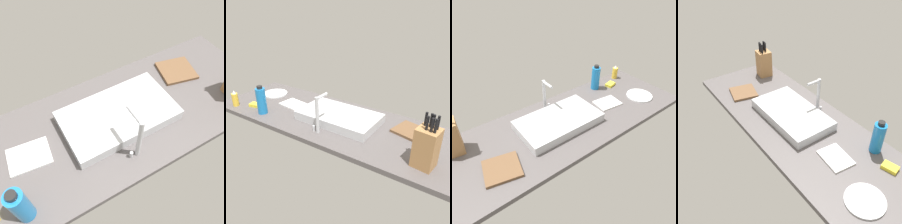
{
  "view_description": "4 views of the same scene",
  "coord_description": "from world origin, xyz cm",
  "views": [
    {
      "loc": [
        33.61,
        64.74,
        109.28
      ],
      "look_at": [
        -4.74,
        -1.31,
        10.13
      ],
      "focal_mm": 39.77,
      "sensor_mm": 36.0,
      "label": 1
    },
    {
      "loc": [
        -95.86,
        132.76,
        88.66
      ],
      "look_at": [
        -8.26,
        2.14,
        11.55
      ],
      "focal_mm": 39.28,
      "sensor_mm": 36.0,
      "label": 2
    },
    {
      "loc": [
        -77.57,
        -98.45,
        103.79
      ],
      "look_at": [
        -3.03,
        0.08,
        12.65
      ],
      "focal_mm": 34.84,
      "sensor_mm": 36.0,
      "label": 3
    },
    {
      "loc": [
        112.89,
        -88.06,
        118.85
      ],
      "look_at": [
        -6.35,
        -2.59,
        10.43
      ],
      "focal_mm": 41.93,
      "sensor_mm": 36.0,
      "label": 4
    }
  ],
  "objects": [
    {
      "name": "countertop_slab",
      "position": [
        0.0,
        0.0,
        1.75
      ],
      "size": [
        192.43,
        67.09,
        3.5
      ],
      "primitive_type": "cube",
      "color": "#514C4C",
      "rests_on": "ground"
    },
    {
      "name": "sink_basin",
      "position": [
        -7.74,
        0.49,
        6.74
      ],
      "size": [
        58.4,
        32.94,
        6.48
      ],
      "primitive_type": "cube",
      "color": "#B7BABF",
      "rests_on": "countertop_slab"
    },
    {
      "name": "faucet",
      "position": [
        -5.0,
        20.79,
        18.2
      ],
      "size": [
        5.5,
        11.73,
        25.54
      ],
      "color": "#B7BABF",
      "rests_on": "countertop_slab"
    },
    {
      "name": "knife_block",
      "position": [
        -74.64,
        17.62,
        15.43
      ],
      "size": [
        12.76,
        12.53,
        30.45
      ],
      "rotation": [
        0.0,
        0.0,
        -0.14
      ],
      "color": "#9E7042",
      "rests_on": "countertop_slab"
    },
    {
      "name": "cutting_board",
      "position": [
        -57.25,
        -13.07,
        4.4
      ],
      "size": [
        24.48,
        23.7,
        1.8
      ],
      "primitive_type": "cube",
      "rotation": [
        0.0,
        0.0,
        -0.23
      ],
      "color": "brown",
      "rests_on": "countertop_slab"
    },
    {
      "name": "soap_bottle",
      "position": [
        78.38,
        25.53,
        9.31
      ],
      "size": [
        5.07,
        5.07,
        13.43
      ],
      "color": "gold",
      "rests_on": "countertop_slab"
    },
    {
      "name": "water_bottle",
      "position": [
        49.0,
        22.38,
        13.93
      ],
      "size": [
        7.39,
        7.39,
        22.35
      ],
      "color": "#1970B7",
      "rests_on": "countertop_slab"
    },
    {
      "name": "dinner_plate",
      "position": [
        70.24,
        -10.76,
        4.1
      ],
      "size": [
        21.4,
        21.4,
        1.2
      ],
      "primitive_type": "cylinder",
      "color": "white",
      "rests_on": "countertop_slab"
    },
    {
      "name": "dish_towel",
      "position": [
        39.92,
        -2.13,
        4.1
      ],
      "size": [
        21.28,
        17.0,
        1.2
      ],
      "primitive_type": "cube",
      "rotation": [
        0.0,
        0.0,
        -0.11
      ],
      "color": "white",
      "rests_on": "countertop_slab"
    },
    {
      "name": "dish_sponge",
      "position": [
        64.04,
        17.35,
        4.7
      ],
      "size": [
        10.11,
        7.86,
        2.4
      ],
      "primitive_type": "cube",
      "rotation": [
        0.0,
        0.0,
        0.23
      ],
      "color": "yellow",
      "rests_on": "countertop_slab"
    }
  ]
}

